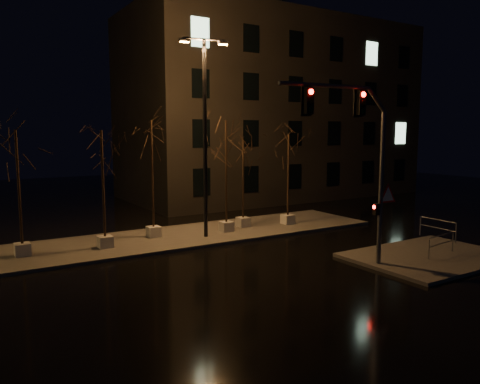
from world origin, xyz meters
TOP-DOWN VIEW (x-y plane):
  - ground at (0.00, 0.00)m, footprint 90.00×90.00m
  - median at (0.00, 6.00)m, footprint 22.00×5.00m
  - sidewalk_corner at (7.50, -3.50)m, footprint 7.00×5.00m
  - building at (14.00, 18.00)m, footprint 25.00×12.00m
  - tree_0 at (-8.01, 5.95)m, footprint 1.80×1.80m
  - tree_1 at (-4.47, 5.48)m, footprint 1.80×1.80m
  - tree_2 at (-1.67, 6.44)m, footprint 1.80×1.80m
  - tree_3 at (2.24, 5.59)m, footprint 1.80×1.80m
  - tree_4 at (3.73, 6.23)m, footprint 1.80×1.80m
  - tree_5 at (6.45, 5.55)m, footprint 1.80×1.80m
  - traffic_signal_mast at (3.33, -3.15)m, footprint 5.91×0.46m
  - streetlight_main at (0.69, 5.07)m, footprint 2.52×0.77m
  - guard_rail_a at (7.85, -3.80)m, footprint 2.15×0.35m
  - guard_rail_b at (10.50, -1.71)m, footprint 0.13×2.17m

SIDE VIEW (x-z plane):
  - ground at x=0.00m, z-range 0.00..0.00m
  - median at x=0.00m, z-range 0.00..0.15m
  - sidewalk_corner at x=7.50m, z-range 0.00..0.15m
  - guard_rail_a at x=7.85m, z-range 0.29..1.23m
  - guard_rail_b at x=10.50m, z-range 0.30..1.33m
  - tree_4 at x=3.73m, z-range 1.46..6.51m
  - tree_5 at x=6.45m, z-range 1.56..6.99m
  - tree_1 at x=-4.47m, z-range 1.62..7.31m
  - tree_0 at x=-8.01m, z-range 1.62..7.32m
  - tree_2 at x=-1.67m, z-range 1.76..7.97m
  - tree_3 at x=2.24m, z-range 1.76..8.00m
  - traffic_signal_mast at x=3.33m, z-range 1.28..8.50m
  - streetlight_main at x=0.69m, z-range 0.93..11.02m
  - building at x=14.00m, z-range 0.00..15.00m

